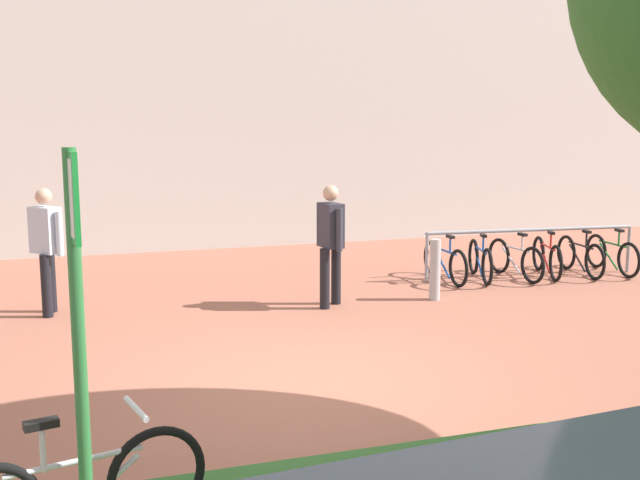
# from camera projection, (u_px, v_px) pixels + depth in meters

# --- Properties ---
(ground_plane) EXTENTS (60.00, 60.00, 0.00)m
(ground_plane) POSITION_uv_depth(u_px,v_px,m) (320.00, 386.00, 7.51)
(ground_plane) COLOR #9E5B47
(building_facade) EXTENTS (28.00, 1.20, 10.00)m
(building_facade) POSITION_uv_depth(u_px,v_px,m) (181.00, 0.00, 15.16)
(building_facade) COLOR silver
(building_facade) RESTS_ON ground
(parking_sign_post) EXTENTS (0.08, 0.36, 2.46)m
(parking_sign_post) POSITION_uv_depth(u_px,v_px,m) (77.00, 296.00, 4.35)
(parking_sign_post) COLOR #2D7238
(parking_sign_post) RESTS_ON ground
(bike_rack_cluster) EXTENTS (3.74, 1.80, 0.83)m
(bike_rack_cluster) POSITION_uv_depth(u_px,v_px,m) (531.00, 257.00, 12.69)
(bike_rack_cluster) COLOR #99999E
(bike_rack_cluster) RESTS_ON ground
(bollard_steel) EXTENTS (0.16, 0.16, 0.90)m
(bollard_steel) POSITION_uv_depth(u_px,v_px,m) (435.00, 270.00, 11.05)
(bollard_steel) COLOR #ADADB2
(bollard_steel) RESTS_ON ground
(person_suited_dark) EXTENTS (0.38, 0.60, 1.72)m
(person_suited_dark) POSITION_uv_depth(u_px,v_px,m) (331.00, 238.00, 10.58)
(person_suited_dark) COLOR black
(person_suited_dark) RESTS_ON ground
(person_casual_tan) EXTENTS (0.45, 0.47, 1.72)m
(person_casual_tan) POSITION_uv_depth(u_px,v_px,m) (46.00, 243.00, 10.13)
(person_casual_tan) COLOR black
(person_casual_tan) RESTS_ON ground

